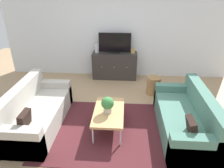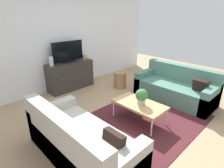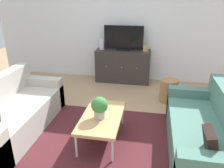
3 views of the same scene
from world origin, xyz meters
The scene contains 12 objects.
ground_plane centered at (0.00, 0.00, 0.00)m, with size 10.00×10.00×0.00m, color tan.
wall_back centered at (0.00, 2.55, 1.35)m, with size 6.40×0.12×2.70m, color white.
area_rug centered at (0.00, -0.15, 0.01)m, with size 2.50×1.90×0.01m, color #4C1E23.
couch_left_side centered at (-1.43, -0.10, 0.28)m, with size 0.83×1.83×0.81m.
couch_right_side centered at (1.43, -0.10, 0.28)m, with size 0.83×1.83×0.81m.
coffee_table centered at (-0.01, -0.09, 0.36)m, with size 0.55×1.00×0.39m.
potted_plant centered at (-0.02, -0.14, 0.56)m, with size 0.23×0.23×0.31m.
tv_console centered at (-0.04, 2.27, 0.38)m, with size 1.25×0.47×0.75m.
flat_screen_tv centered at (-0.04, 2.29, 1.03)m, with size 0.89×0.16×0.56m.
glass_vase centered at (-0.54, 2.27, 0.87)m, with size 0.11×0.11×0.23m, color silver.
mantel_clock centered at (0.47, 2.27, 0.82)m, with size 0.11×0.07×0.13m, color tan.
wicker_basket centered at (0.99, 1.36, 0.22)m, with size 0.34×0.34×0.44m, color #9E7547.
Camera 2 is at (-2.55, -1.95, 2.01)m, focal length 29.38 mm.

